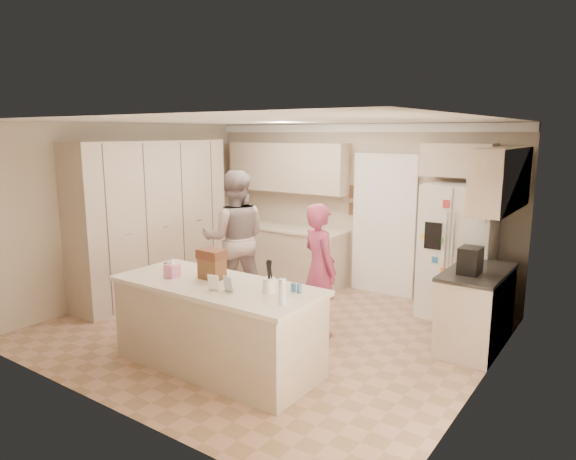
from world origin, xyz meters
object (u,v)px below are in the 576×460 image
Objects in this scene: utensil_crock at (269,285)px; teen_boy at (235,239)px; tissue_box at (172,271)px; dollhouse_body at (212,269)px; refrigerator at (457,251)px; teen_girl at (320,269)px; island_base at (217,327)px; coffee_maker at (470,260)px.

teen_boy is at bearing 138.49° from utensil_crock.
dollhouse_body is (0.40, 0.20, 0.04)m from tissue_box.
teen_boy is at bearing 123.29° from dollhouse_body.
tissue_box is at bearing -126.86° from refrigerator.
teen_girl is at bearing 100.98° from utensil_crock.
teen_boy reaches higher than tissue_box.
utensil_crock is 0.80m from dollhouse_body.
utensil_crock is at bearing 4.40° from island_base.
tissue_box is 0.45m from dollhouse_body.
teen_boy reaches higher than dollhouse_body.
refrigerator reaches higher than teen_girl.
coffee_maker is 2.32m from utensil_crock.
tissue_box is 1.88m from teen_boy.
coffee_maker reaches higher than utensil_crock.
utensil_crock reaches higher than island_base.
island_base is at bearing -120.16° from refrigerator.
refrigerator is 1.20m from coffee_maker.
utensil_crock reaches higher than tissue_box.
coffee_maker is 2.84m from dollhouse_body.
utensil_crock is at bearing -127.12° from coffee_maker.
teen_girl is (-0.27, 1.39, -0.18)m from utensil_crock.
tissue_box is at bearing 70.09° from teen_boy.
teen_boy is (-1.18, 1.67, 0.53)m from island_base.
refrigerator is 1.10× the size of teen_girl.
coffee_maker is 3.24m from teen_boy.
dollhouse_body is at bearing 146.31° from island_base.
teen_boy is (-1.03, 1.57, -0.06)m from dollhouse_body.
teen_boy is (-2.77, -1.32, 0.07)m from refrigerator.
island_base is (-1.59, -2.99, -0.46)m from refrigerator.
utensil_crock is 2.45m from teen_boy.
refrigerator is at bearing 165.96° from teen_boy.
teen_boy is at bearing 20.35° from teen_girl.
dollhouse_body reaches higher than utensil_crock.
coffee_maker is at bearing 52.88° from utensil_crock.
tissue_box is 1.81m from teen_girl.
teen_girl is at bearing 68.34° from dollhouse_body.
teen_boy is 1.59m from teen_girl.
refrigerator is 12.00× the size of utensil_crock.
island_base is at bearing -137.17° from coffee_maker.
utensil_crock is 1.21m from tissue_box.
utensil_crock is at bearing 7.13° from tissue_box.
refrigerator is 3.09m from utensil_crock.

